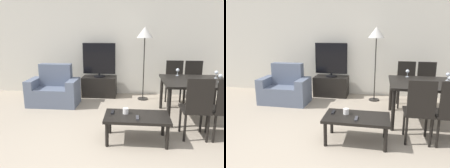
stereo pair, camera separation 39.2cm
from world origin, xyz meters
The scene contains 16 objects.
wall_back centered at (0.00, 3.35, 1.35)m, with size 7.88×0.06×2.70m.
armchair centered at (-1.38, 2.33, 0.31)m, with size 1.07×0.61×0.88m.
tv_stand centered at (-0.48, 3.05, 0.24)m, with size 0.83×0.46×0.49m.
tv centered at (-0.48, 3.05, 0.90)m, with size 0.79×0.28×0.82m.
coffee_table centered at (0.39, 0.81, 0.34)m, with size 0.94×0.53×0.39m.
dining_table centered at (1.46, 1.78, 0.65)m, with size 1.19×1.07×0.72m.
dining_chair_near centered at (1.26, 0.93, 0.53)m, with size 0.40×0.40×0.95m.
dining_chair_far centered at (1.67, 2.62, 0.53)m, with size 0.40×0.40×0.95m.
dining_chair_far_left centered at (1.26, 2.62, 0.53)m, with size 0.40×0.40×0.95m.
floor_lamp centered at (0.59, 2.86, 1.48)m, with size 0.37×0.37×1.68m.
remote_primary centered at (0.03, 0.90, 0.40)m, with size 0.04×0.15×0.02m.
remote_secondary centered at (0.40, 0.71, 0.40)m, with size 0.04×0.15×0.02m.
cup_white_near centered at (0.23, 0.87, 0.44)m, with size 0.09×0.09×0.09m.
wine_glass_left centered at (1.88, 1.99, 0.83)m, with size 0.07×0.07×0.15m.
wine_glass_center centered at (1.83, 1.65, 0.83)m, with size 0.07×0.07×0.15m.
wine_glass_right centered at (1.21, 2.18, 0.83)m, with size 0.07×0.07×0.15m.
Camera 2 is at (0.69, -2.12, 1.58)m, focal length 35.00 mm.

